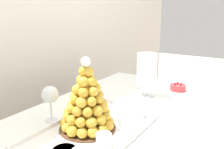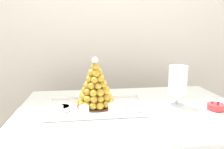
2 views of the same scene
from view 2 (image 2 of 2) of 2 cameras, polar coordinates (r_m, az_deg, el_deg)
backdrop_wall at (r=2.08m, az=0.74°, el=12.22°), size 4.80×0.10×2.50m
buffet_table at (r=1.40m, az=5.46°, el=-13.31°), size 1.47×0.96×0.74m
serving_tray at (r=1.35m, az=-4.19°, el=-9.20°), size 0.63×0.36×0.02m
croquembouche at (r=1.34m, az=-4.62°, el=-3.61°), size 0.25×0.25×0.33m
dessert_cup_left at (r=1.24m, az=-14.66°, el=-9.92°), size 0.06×0.06×0.06m
dessert_cup_mid_left at (r=1.24m, az=-7.80°, el=-9.91°), size 0.06×0.06×0.05m
dessert_cup_centre at (r=1.25m, az=0.03°, el=-9.47°), size 0.05×0.05×0.05m
dessert_cup_mid_right at (r=1.28m, az=6.92°, el=-9.18°), size 0.06×0.06×0.05m
creme_brulee_ramekin at (r=1.33m, az=-13.59°, el=-9.07°), size 0.10×0.10×0.03m
macaron_goblet at (r=1.44m, az=17.85°, el=-1.71°), size 0.12×0.12×0.27m
fruit_tart_plate at (r=1.46m, az=26.85°, el=-8.36°), size 0.19×0.19×0.06m
wine_glass at (r=1.54m, az=-5.63°, el=-1.73°), size 0.08×0.08×0.17m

